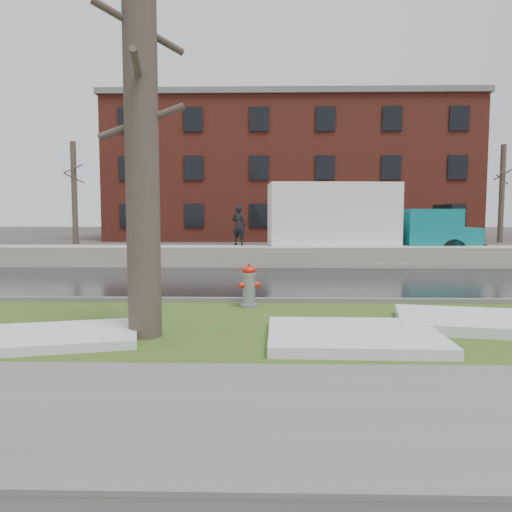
{
  "coord_description": "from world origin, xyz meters",
  "views": [
    {
      "loc": [
        0.38,
        -9.83,
        2.01
      ],
      "look_at": [
        0.11,
        1.71,
        1.0
      ],
      "focal_mm": 35.0,
      "sensor_mm": 36.0,
      "label": 1
    }
  ],
  "objects_px": {
    "tree": "(141,126)",
    "box_truck": "(357,221)",
    "fire_hydrant": "(249,284)",
    "worker": "(239,225)"
  },
  "relations": [
    {
      "from": "tree",
      "to": "worker",
      "type": "height_order",
      "value": "tree"
    },
    {
      "from": "fire_hydrant",
      "to": "tree",
      "type": "relative_size",
      "value": 0.14
    },
    {
      "from": "box_truck",
      "to": "worker",
      "type": "bearing_deg",
      "value": -175.45
    },
    {
      "from": "tree",
      "to": "box_truck",
      "type": "relative_size",
      "value": 0.69
    },
    {
      "from": "fire_hydrant",
      "to": "worker",
      "type": "xyz_separation_m",
      "value": [
        -0.72,
        8.85,
        0.99
      ]
    },
    {
      "from": "box_truck",
      "to": "worker",
      "type": "relative_size",
      "value": 6.22
    },
    {
      "from": "box_truck",
      "to": "worker",
      "type": "height_order",
      "value": "box_truck"
    },
    {
      "from": "tree",
      "to": "box_truck",
      "type": "bearing_deg",
      "value": 65.49
    },
    {
      "from": "tree",
      "to": "worker",
      "type": "relative_size",
      "value": 4.27
    },
    {
      "from": "fire_hydrant",
      "to": "tree",
      "type": "distance_m",
      "value": 4.07
    }
  ]
}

